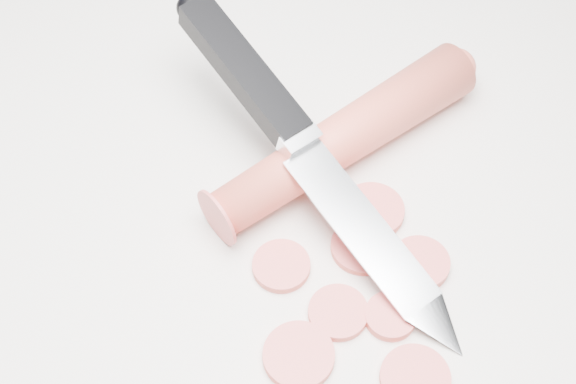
% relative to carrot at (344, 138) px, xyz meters
% --- Properties ---
extents(ground, '(2.40, 2.40, 0.00)m').
position_rel_carrot_xyz_m(ground, '(0.03, -0.04, -0.02)').
color(ground, white).
rests_on(ground, ground).
extents(carrot, '(0.13, 0.18, 0.03)m').
position_rel_carrot_xyz_m(carrot, '(0.00, 0.00, 0.00)').
color(carrot, '#DE4C3B').
rests_on(carrot, ground).
extents(carrot_slice_0, '(0.04, 0.04, 0.01)m').
position_rel_carrot_xyz_m(carrot_slice_0, '(0.02, -0.14, -0.02)').
color(carrot_slice_0, '#DE4E4C').
rests_on(carrot_slice_0, ground).
extents(carrot_slice_1, '(0.03, 0.03, 0.01)m').
position_rel_carrot_xyz_m(carrot_slice_1, '(-0.01, -0.09, -0.02)').
color(carrot_slice_1, '#DE4E4C').
rests_on(carrot_slice_1, ground).
extents(carrot_slice_2, '(0.04, 0.04, 0.01)m').
position_rel_carrot_xyz_m(carrot_slice_2, '(0.03, -0.04, -0.02)').
color(carrot_slice_2, '#DE4E4C').
rests_on(carrot_slice_2, ground).
extents(carrot_slice_3, '(0.03, 0.03, 0.01)m').
position_rel_carrot_xyz_m(carrot_slice_3, '(0.06, -0.10, -0.02)').
color(carrot_slice_3, '#DE4E4C').
rests_on(carrot_slice_3, ground).
extents(carrot_slice_4, '(0.04, 0.04, 0.01)m').
position_rel_carrot_xyz_m(carrot_slice_4, '(0.08, -0.13, -0.02)').
color(carrot_slice_4, '#DE4E4C').
rests_on(carrot_slice_4, ground).
extents(carrot_slice_5, '(0.04, 0.04, 0.01)m').
position_rel_carrot_xyz_m(carrot_slice_5, '(0.03, -0.06, -0.02)').
color(carrot_slice_5, '#DE4E4C').
rests_on(carrot_slice_5, ground).
extents(carrot_slice_7, '(0.03, 0.03, 0.01)m').
position_rel_carrot_xyz_m(carrot_slice_7, '(0.03, -0.11, -0.02)').
color(carrot_slice_7, '#DE4E4C').
rests_on(carrot_slice_7, ground).
extents(carrot_slice_8, '(0.03, 0.03, 0.01)m').
position_rel_carrot_xyz_m(carrot_slice_8, '(0.07, -0.06, -0.02)').
color(carrot_slice_8, '#DE4E4C').
rests_on(carrot_slice_8, ground).
extents(kitchen_knife, '(0.24, 0.17, 0.08)m').
position_rel_carrot_xyz_m(kitchen_knife, '(-0.01, -0.04, 0.02)').
color(kitchen_knife, silver).
rests_on(kitchen_knife, ground).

